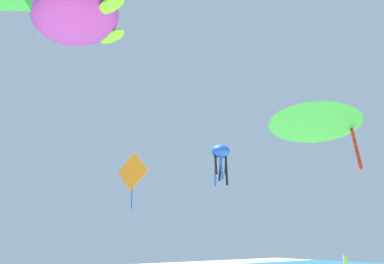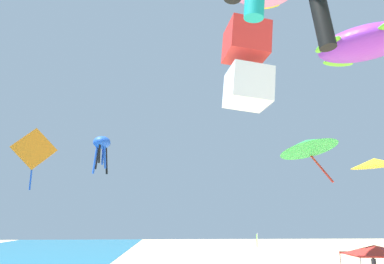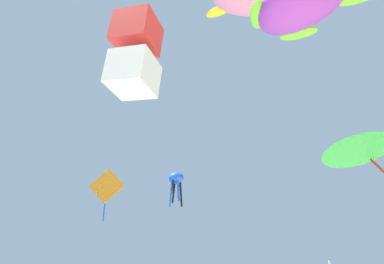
{
  "view_description": "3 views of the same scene",
  "coord_description": "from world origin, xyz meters",
  "px_view_note": "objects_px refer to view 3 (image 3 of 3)",
  "views": [
    {
      "loc": [
        -12.91,
        -5.51,
        4.6
      ],
      "look_at": [
        -0.86,
        10.12,
        9.26
      ],
      "focal_mm": 41.1,
      "sensor_mm": 36.0,
      "label": 1
    },
    {
      "loc": [
        -20.75,
        16.72,
        4.84
      ],
      "look_at": [
        -0.86,
        15.6,
        9.77
      ],
      "focal_mm": 32.25,
      "sensor_mm": 36.0,
      "label": 2
    },
    {
      "loc": [
        -17.24,
        8.61,
        3.17
      ],
      "look_at": [
        -0.86,
        15.81,
        10.74
      ],
      "focal_mm": 29.64,
      "sensor_mm": 36.0,
      "label": 3
    }
  ],
  "objects_px": {
    "kite_diamond_orange": "(107,188)",
    "kite_delta_green": "(355,146)",
    "kite_octopus_blue": "(176,180)",
    "kite_box_red": "(135,53)"
  },
  "relations": [
    {
      "from": "kite_diamond_orange",
      "to": "kite_box_red",
      "type": "height_order",
      "value": "kite_diamond_orange"
    },
    {
      "from": "kite_octopus_blue",
      "to": "kite_delta_green",
      "type": "relative_size",
      "value": 0.61
    },
    {
      "from": "kite_delta_green",
      "to": "kite_box_red",
      "type": "distance_m",
      "value": 15.35
    },
    {
      "from": "kite_diamond_orange",
      "to": "kite_delta_green",
      "type": "distance_m",
      "value": 20.82
    },
    {
      "from": "kite_diamond_orange",
      "to": "kite_delta_green",
      "type": "height_order",
      "value": "kite_diamond_orange"
    },
    {
      "from": "kite_octopus_blue",
      "to": "kite_delta_green",
      "type": "distance_m",
      "value": 19.35
    },
    {
      "from": "kite_diamond_orange",
      "to": "kite_delta_green",
      "type": "relative_size",
      "value": 0.8
    },
    {
      "from": "kite_delta_green",
      "to": "kite_box_red",
      "type": "bearing_deg",
      "value": 19.98
    },
    {
      "from": "kite_box_red",
      "to": "kite_octopus_blue",
      "type": "bearing_deg",
      "value": 16.61
    },
    {
      "from": "kite_octopus_blue",
      "to": "kite_delta_green",
      "type": "xyz_separation_m",
      "value": [
        -9.09,
        -16.99,
        -1.74
      ]
    }
  ]
}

